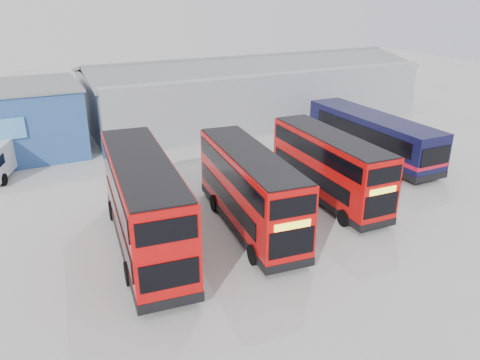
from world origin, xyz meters
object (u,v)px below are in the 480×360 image
maintenance_shed (250,90)px  single_decker_blue (371,137)px  double_decker_left (144,206)px  double_decker_centre (250,191)px  double_decker_right (328,168)px

maintenance_shed → single_decker_blue: maintenance_shed is taller
double_decker_left → single_decker_blue: (18.24, 5.59, -0.66)m
maintenance_shed → double_decker_centre: 22.80m
maintenance_shed → double_decker_left: bearing=-128.2°
double_decker_left → double_decker_right: size_ratio=1.15×
double_decker_left → double_decker_right: 11.14m
double_decker_right → single_decker_blue: double_decker_right is taller
single_decker_blue → double_decker_left: bearing=17.2°
maintenance_shed → double_decker_centre: (-10.41, -20.28, -0.54)m
double_decker_left → double_decker_centre: 5.39m
double_decker_left → single_decker_blue: size_ratio=0.92×
double_decker_centre → double_decker_left: bearing=-176.5°
double_decker_left → double_decker_right: double_decker_left is taller
maintenance_shed → double_decker_left: maintenance_shed is taller
double_decker_centre → single_decker_blue: (12.86, 5.80, -0.46)m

